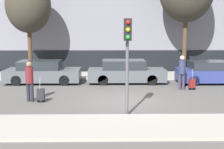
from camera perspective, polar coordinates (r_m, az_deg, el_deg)
The scene contains 13 objects.
ground_plane at distance 14.23m, azimuth 2.26°, elevation -4.90°, with size 80.00×80.00×0.00m, color #565451.
sidewalk_near at distance 10.62m, azimuth 3.38°, elevation -9.42°, with size 28.00×2.50×0.12m.
sidewalk_far at distance 21.08m, azimuth 1.21°, elevation -0.20°, with size 28.00×3.00×0.12m.
parked_car_0 at distance 19.06m, azimuth -12.61°, elevation 0.36°, with size 4.41×1.90×1.34m.
parked_car_1 at distance 18.65m, azimuth 2.57°, elevation 0.43°, with size 4.58×1.73×1.38m.
parked_car_2 at distance 19.47m, azimuth 17.59°, elevation 0.31°, with size 4.00×1.84×1.32m.
pedestrian_left at distance 14.46m, azimuth -14.85°, elevation -0.78°, with size 0.34×0.34×1.81m.
trolley_left at distance 14.29m, azimuth -12.92°, elevation -3.56°, with size 0.34×0.29×1.16m.
pedestrian_right at distance 16.99m, azimuth 12.66°, elevation 0.76°, with size 0.35×0.34×1.84m.
trolley_right at distance 17.18m, azimuth 14.40°, elevation -1.60°, with size 0.34×0.29×1.12m.
traffic_light at distance 11.49m, azimuth 2.85°, elevation 4.99°, with size 0.28×0.47×3.66m.
parked_bicycle at distance 20.88m, azimuth 3.30°, elevation 0.90°, with size 1.77×0.06×0.96m.
bare_tree_down_street at distance 21.36m, azimuth -15.06°, elevation 12.07°, with size 2.92×2.92×6.37m.
Camera 1 is at (-0.78, -13.80, 3.40)m, focal length 50.00 mm.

